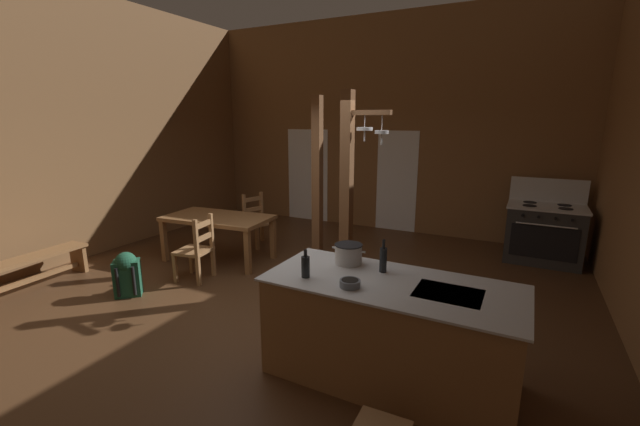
{
  "coord_description": "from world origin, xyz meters",
  "views": [
    {
      "loc": [
        2.65,
        -3.9,
        2.27
      ],
      "look_at": [
        0.19,
        0.98,
        0.99
      ],
      "focal_mm": 22.53,
      "sensor_mm": 36.0,
      "label": 1
    }
  ],
  "objects_px": {
    "stove_range": "(544,233)",
    "bottle_tall_on_counter": "(306,266)",
    "mixing_bowl_on_counter": "(350,283)",
    "bench_along_left_wall": "(25,268)",
    "bottle_short_on_counter": "(383,259)",
    "stockpot_on_counter": "(348,254)",
    "dining_table": "(218,221)",
    "ladderback_chair_by_post": "(197,250)",
    "backpack": "(127,273)",
    "kitchen_island": "(389,331)",
    "ladderback_chair_near_window": "(258,221)"
  },
  "relations": [
    {
      "from": "stove_range",
      "to": "bottle_tall_on_counter",
      "type": "xyz_separation_m",
      "value": [
        -2.02,
        -4.32,
        0.54
      ]
    },
    {
      "from": "mixing_bowl_on_counter",
      "to": "bottle_tall_on_counter",
      "type": "relative_size",
      "value": 0.69
    },
    {
      "from": "bench_along_left_wall",
      "to": "bottle_short_on_counter",
      "type": "distance_m",
      "value": 4.93
    },
    {
      "from": "stockpot_on_counter",
      "to": "mixing_bowl_on_counter",
      "type": "xyz_separation_m",
      "value": [
        0.23,
        -0.51,
        -0.06
      ]
    },
    {
      "from": "stove_range",
      "to": "mixing_bowl_on_counter",
      "type": "bearing_deg",
      "value": -110.1
    },
    {
      "from": "dining_table",
      "to": "ladderback_chair_by_post",
      "type": "height_order",
      "value": "ladderback_chair_by_post"
    },
    {
      "from": "backpack",
      "to": "stockpot_on_counter",
      "type": "bearing_deg",
      "value": 2.09
    },
    {
      "from": "backpack",
      "to": "stockpot_on_counter",
      "type": "relative_size",
      "value": 1.77
    },
    {
      "from": "stove_range",
      "to": "backpack",
      "type": "xyz_separation_m",
      "value": [
        -4.9,
        -3.95,
        -0.17
      ]
    },
    {
      "from": "kitchen_island",
      "to": "dining_table",
      "type": "bearing_deg",
      "value": 152.69
    },
    {
      "from": "bench_along_left_wall",
      "to": "stockpot_on_counter",
      "type": "relative_size",
      "value": 4.9
    },
    {
      "from": "kitchen_island",
      "to": "bench_along_left_wall",
      "type": "xyz_separation_m",
      "value": [
        -4.99,
        -0.35,
        -0.15
      ]
    },
    {
      "from": "backpack",
      "to": "mixing_bowl_on_counter",
      "type": "bearing_deg",
      "value": -6.81
    },
    {
      "from": "ladderback_chair_near_window",
      "to": "dining_table",
      "type": "bearing_deg",
      "value": -95.39
    },
    {
      "from": "mixing_bowl_on_counter",
      "to": "stove_range",
      "type": "bearing_deg",
      "value": 69.9
    },
    {
      "from": "kitchen_island",
      "to": "ladderback_chair_near_window",
      "type": "xyz_separation_m",
      "value": [
        -3.34,
        2.74,
        -0.01
      ]
    },
    {
      "from": "dining_table",
      "to": "bottle_tall_on_counter",
      "type": "xyz_separation_m",
      "value": [
        2.73,
        -2.0,
        0.37
      ]
    },
    {
      "from": "dining_table",
      "to": "bottle_tall_on_counter",
      "type": "height_order",
      "value": "bottle_tall_on_counter"
    },
    {
      "from": "bench_along_left_wall",
      "to": "ladderback_chair_near_window",
      "type": "bearing_deg",
      "value": 61.91
    },
    {
      "from": "dining_table",
      "to": "bench_along_left_wall",
      "type": "bearing_deg",
      "value": -126.25
    },
    {
      "from": "bench_along_left_wall",
      "to": "bottle_short_on_counter",
      "type": "height_order",
      "value": "bottle_short_on_counter"
    },
    {
      "from": "stockpot_on_counter",
      "to": "bottle_short_on_counter",
      "type": "bearing_deg",
      "value": -9.86
    },
    {
      "from": "ladderback_chair_near_window",
      "to": "backpack",
      "type": "bearing_deg",
      "value": -95.31
    },
    {
      "from": "kitchen_island",
      "to": "backpack",
      "type": "distance_m",
      "value": 3.59
    },
    {
      "from": "backpack",
      "to": "ladderback_chair_near_window",
      "type": "bearing_deg",
      "value": 84.69
    },
    {
      "from": "ladderback_chair_by_post",
      "to": "bench_along_left_wall",
      "type": "xyz_separation_m",
      "value": [
        -1.84,
        -1.31,
        -0.14
      ]
    },
    {
      "from": "backpack",
      "to": "kitchen_island",
      "type": "bearing_deg",
      "value": -2.32
    },
    {
      "from": "dining_table",
      "to": "bench_along_left_wall",
      "type": "xyz_separation_m",
      "value": [
        -1.55,
        -2.12,
        -0.34
      ]
    },
    {
      "from": "ladderback_chair_by_post",
      "to": "bottle_tall_on_counter",
      "type": "relative_size",
      "value": 3.78
    },
    {
      "from": "ladderback_chair_by_post",
      "to": "bottle_tall_on_counter",
      "type": "xyz_separation_m",
      "value": [
        2.44,
        -1.2,
        0.57
      ]
    },
    {
      "from": "stove_range",
      "to": "ladderback_chair_by_post",
      "type": "relative_size",
      "value": 1.39
    },
    {
      "from": "stockpot_on_counter",
      "to": "ladderback_chair_by_post",
      "type": "bearing_deg",
      "value": 164.97
    },
    {
      "from": "backpack",
      "to": "stockpot_on_counter",
      "type": "distance_m",
      "value": 3.16
    },
    {
      "from": "stove_range",
      "to": "dining_table",
      "type": "xyz_separation_m",
      "value": [
        -4.75,
        -2.32,
        0.17
      ]
    },
    {
      "from": "dining_table",
      "to": "bench_along_left_wall",
      "type": "relative_size",
      "value": 1.07
    },
    {
      "from": "kitchen_island",
      "to": "mixing_bowl_on_counter",
      "type": "xyz_separation_m",
      "value": [
        -0.28,
        -0.25,
        0.49
      ]
    },
    {
      "from": "dining_table",
      "to": "bench_along_left_wall",
      "type": "distance_m",
      "value": 2.65
    },
    {
      "from": "ladderback_chair_near_window",
      "to": "mixing_bowl_on_counter",
      "type": "height_order",
      "value": "mixing_bowl_on_counter"
    },
    {
      "from": "ladderback_chair_near_window",
      "to": "mixing_bowl_on_counter",
      "type": "distance_m",
      "value": 4.31
    },
    {
      "from": "bottle_tall_on_counter",
      "to": "bottle_short_on_counter",
      "type": "distance_m",
      "value": 0.71
    },
    {
      "from": "ladderback_chair_by_post",
      "to": "stockpot_on_counter",
      "type": "height_order",
      "value": "stockpot_on_counter"
    },
    {
      "from": "backpack",
      "to": "bottle_tall_on_counter",
      "type": "height_order",
      "value": "bottle_tall_on_counter"
    },
    {
      "from": "ladderback_chair_near_window",
      "to": "ladderback_chair_by_post",
      "type": "xyz_separation_m",
      "value": [
        0.2,
        -1.77,
        0.0
      ]
    },
    {
      "from": "ladderback_chair_by_post",
      "to": "backpack",
      "type": "height_order",
      "value": "ladderback_chair_by_post"
    },
    {
      "from": "ladderback_chair_near_window",
      "to": "backpack",
      "type": "distance_m",
      "value": 2.6
    },
    {
      "from": "stockpot_on_counter",
      "to": "mixing_bowl_on_counter",
      "type": "height_order",
      "value": "stockpot_on_counter"
    },
    {
      "from": "kitchen_island",
      "to": "stockpot_on_counter",
      "type": "relative_size",
      "value": 6.45
    },
    {
      "from": "ladderback_chair_by_post",
      "to": "stockpot_on_counter",
      "type": "xyz_separation_m",
      "value": [
        2.64,
        -0.71,
        0.57
      ]
    },
    {
      "from": "mixing_bowl_on_counter",
      "to": "bottle_short_on_counter",
      "type": "bearing_deg",
      "value": 72.81
    },
    {
      "from": "ladderback_chair_near_window",
      "to": "mixing_bowl_on_counter",
      "type": "bearing_deg",
      "value": -44.23
    }
  ]
}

